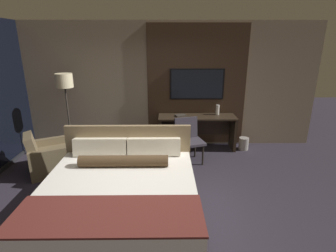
# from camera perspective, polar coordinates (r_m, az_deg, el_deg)

# --- Properties ---
(ground_plane) EXTENTS (16.00, 16.00, 0.00)m
(ground_plane) POSITION_cam_1_polar(r_m,az_deg,el_deg) (4.11, -2.69, -17.30)
(ground_plane) COLOR #28232D
(wall_back_tv_panel) EXTENTS (7.20, 0.09, 2.80)m
(wall_back_tv_panel) POSITION_cam_1_polar(r_m,az_deg,el_deg) (6.03, -0.97, 8.69)
(wall_back_tv_panel) COLOR gray
(wall_back_tv_panel) RESTS_ON ground_plane
(bed) EXTENTS (2.07, 2.12, 1.06)m
(bed) POSITION_cam_1_polar(r_m,az_deg,el_deg) (3.77, -10.32, -14.94)
(bed) COLOR #33281E
(bed) RESTS_ON ground_plane
(desk) EXTENTS (1.73, 0.53, 0.78)m
(desk) POSITION_cam_1_polar(r_m,az_deg,el_deg) (5.99, 6.24, -0.09)
(desk) COLOR #2D2319
(desk) RESTS_ON ground_plane
(tv) EXTENTS (1.22, 0.04, 0.69)m
(tv) POSITION_cam_1_polar(r_m,az_deg,el_deg) (5.99, 6.30, 9.07)
(tv) COLOR black
(desk_chair) EXTENTS (0.65, 0.64, 0.89)m
(desk_chair) POSITION_cam_1_polar(r_m,az_deg,el_deg) (5.34, 4.37, -2.23)
(desk_chair) COLOR #38333D
(desk_chair) RESTS_ON ground_plane
(armchair_by_window) EXTENTS (0.97, 0.99, 0.78)m
(armchair_by_window) POSITION_cam_1_polar(r_m,az_deg,el_deg) (5.47, -24.60, -6.40)
(armchair_by_window) COLOR brown
(armchair_by_window) RESTS_ON ground_plane
(floor_lamp) EXTENTS (0.34, 0.34, 1.76)m
(floor_lamp) POSITION_cam_1_polar(r_m,az_deg,el_deg) (5.74, -21.52, 7.80)
(floor_lamp) COLOR #282623
(floor_lamp) RESTS_ON ground_plane
(vase_tall) EXTENTS (0.08, 0.08, 0.22)m
(vase_tall) POSITION_cam_1_polar(r_m,az_deg,el_deg) (6.05, 10.74, 3.50)
(vase_tall) COLOR silver
(vase_tall) RESTS_ON desk
(book) EXTENTS (0.26, 0.22, 0.03)m
(book) POSITION_cam_1_polar(r_m,az_deg,el_deg) (5.85, 2.73, 2.32)
(book) COLOR #332D28
(book) RESTS_ON desk
(waste_bin) EXTENTS (0.22, 0.22, 0.28)m
(waste_bin) POSITION_cam_1_polar(r_m,az_deg,el_deg) (6.25, 16.13, -3.69)
(waste_bin) COLOR gray
(waste_bin) RESTS_ON ground_plane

